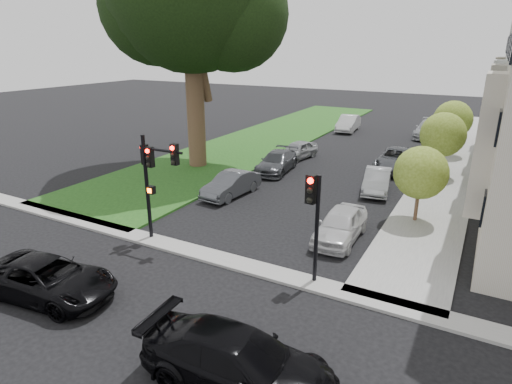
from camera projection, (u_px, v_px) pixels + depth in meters
The scene contains 19 objects.
ground at pixel (190, 283), 15.57m from camera, with size 140.00×140.00×0.00m, color black.
grass_strip at pixel (269, 138), 39.53m from camera, with size 8.00×44.00×0.12m, color #183F14.
sidewalk_right at pixel (454, 158), 32.39m from camera, with size 3.50×44.00×0.12m, color gray.
sidewalk_cross at pixel (220, 259), 17.21m from camera, with size 60.00×1.00×0.12m, color gray.
small_tree_a at pixel (421, 173), 20.11m from camera, with size 2.52×2.52×3.78m.
small_tree_b at pixel (443, 135), 27.06m from camera, with size 2.82×2.82×4.23m.
small_tree_c at pixel (453, 120), 32.34m from camera, with size 2.84×2.84×4.26m.
traffic_signal_main at pixel (153, 170), 17.91m from camera, with size 2.29×0.59×4.71m.
traffic_signal_secondary at pixel (314, 209), 14.73m from camera, with size 0.53×0.43×4.11m.
car_cross_near at pixel (47, 279), 14.56m from camera, with size 2.26×4.89×1.36m, color black.
car_cross_far at pixel (239, 362), 10.66m from camera, with size 2.11×5.19×1.51m, color black.
car_parked_0 at pixel (341, 225), 18.84m from camera, with size 1.68×4.18×1.42m, color silver.
car_parked_1 at pixel (377, 181), 25.05m from camera, with size 1.42×4.06×1.34m, color #999BA0.
car_parked_2 at pixel (397, 159), 29.42m from camera, with size 2.44×5.30×1.47m, color #3F4247.
car_parked_4 at pixel (429, 129), 39.63m from camera, with size 2.19×5.38×1.56m, color #999BA0.
car_parked_5 at pixel (231, 184), 24.33m from camera, with size 1.44×4.14×1.36m, color #3F4247.
car_parked_6 at pixel (277, 162), 29.00m from camera, with size 1.91×4.69×1.36m, color #3F4247.
car_parked_7 at pixel (298, 150), 32.24m from camera, with size 1.59×3.95×1.35m, color #999BA0.
car_parked_9 at pixel (348, 123), 42.60m from camera, with size 1.64×4.69×1.55m, color silver.
Camera 1 is at (8.64, -10.80, 8.24)m, focal length 30.00 mm.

